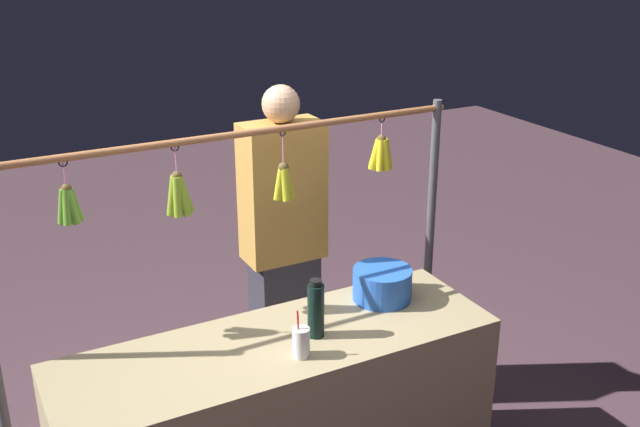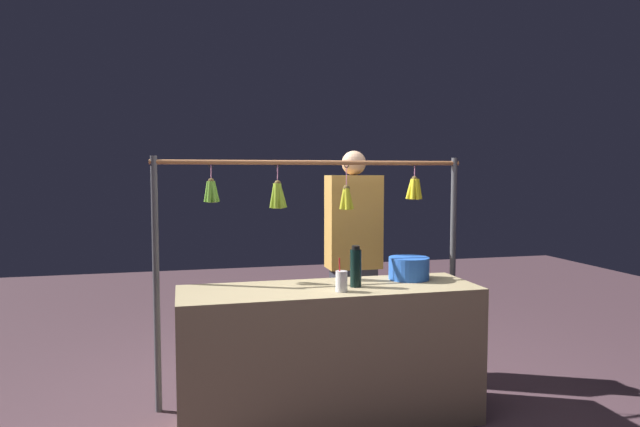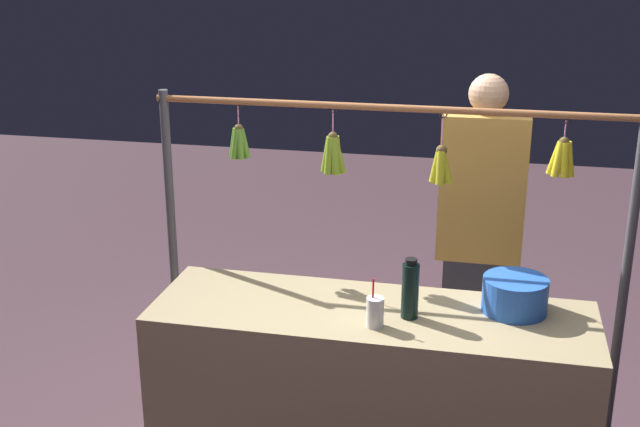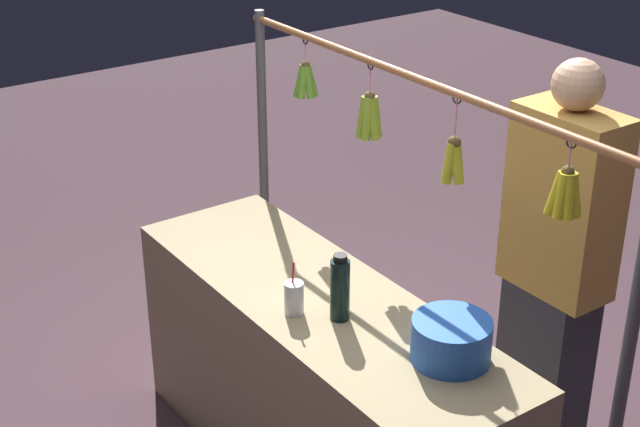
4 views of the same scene
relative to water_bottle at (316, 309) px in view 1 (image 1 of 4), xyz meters
name	(u,v)px [view 1 (image 1 of 4)]	position (x,y,z in m)	size (l,w,h in m)	color
display_rack	(240,236)	(0.15, -0.45, 0.20)	(2.21, 0.12, 1.71)	#4C4C51
water_bottle	(316,309)	(0.00, 0.00, 0.00)	(0.07, 0.07, 0.26)	black
blue_bucket	(382,284)	(-0.43, -0.15, -0.05)	(0.28, 0.28, 0.15)	blue
drink_cup	(301,342)	(0.13, 0.12, -0.06)	(0.07, 0.07, 0.21)	silver
vendor_person	(284,251)	(-0.26, -0.86, -0.12)	(0.42, 0.23, 1.78)	#2D2D38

